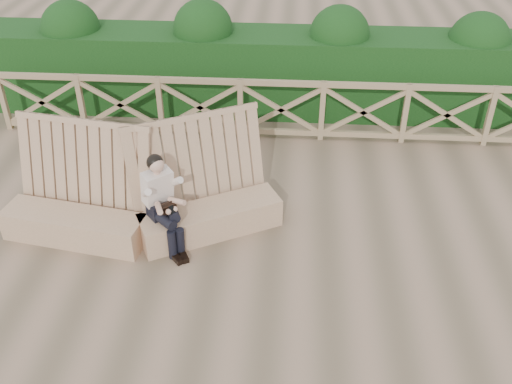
{
  "coord_description": "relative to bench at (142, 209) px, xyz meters",
  "views": [
    {
      "loc": [
        0.21,
        -5.56,
        4.96
      ],
      "look_at": [
        -0.22,
        0.4,
        0.9
      ],
      "focal_mm": 40.0,
      "sensor_mm": 36.0,
      "label": 1
    }
  ],
  "objects": [
    {
      "name": "woman",
      "position": [
        0.35,
        -0.21,
        0.32
      ],
      "size": [
        0.7,
        0.81,
        1.33
      ],
      "rotation": [
        0.0,
        0.0,
        0.71
      ],
      "color": "black",
      "rests_on": "ground"
    },
    {
      "name": "guardrail",
      "position": [
        1.8,
        2.87,
        0.17
      ],
      "size": [
        10.1,
        0.09,
        1.1
      ],
      "color": "#82684B",
      "rests_on": "ground"
    },
    {
      "name": "ground",
      "position": [
        1.8,
        -0.63,
        -0.39
      ],
      "size": [
        60.0,
        60.0,
        0.0
      ],
      "primitive_type": "plane",
      "color": "brown",
      "rests_on": "ground"
    },
    {
      "name": "bench",
      "position": [
        0.0,
        0.0,
        0.0
      ],
      "size": [
        3.82,
        1.59,
        1.55
      ],
      "rotation": [
        0.0,
        0.0,
        0.19
      ],
      "color": "#9A7458",
      "rests_on": "ground"
    },
    {
      "name": "hedge",
      "position": [
        1.8,
        4.07,
        0.36
      ],
      "size": [
        12.0,
        1.2,
        1.5
      ],
      "primitive_type": "cube",
      "color": "black",
      "rests_on": "ground"
    }
  ]
}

